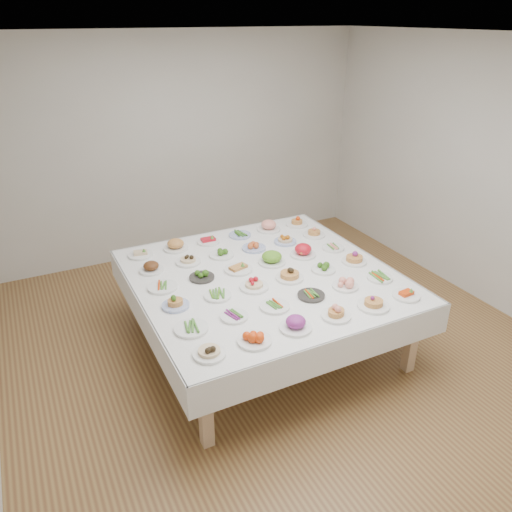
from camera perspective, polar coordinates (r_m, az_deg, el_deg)
name	(u,v)px	position (r m, az deg, el deg)	size (l,w,h in m)	color
room_envelope	(276,160)	(4.29, 2.25, 10.90)	(5.02, 5.02, 2.81)	olive
display_table	(263,281)	(4.69, 0.82, -2.84)	(2.35, 2.35, 0.75)	white
dish_0	(209,349)	(3.61, -5.39, -10.49)	(0.24, 0.24, 0.12)	white
dish_1	(254,336)	(3.72, -0.18, -9.11)	(0.26, 0.26, 0.12)	white
dish_2	(296,321)	(3.87, 4.57, -7.42)	(0.25, 0.25, 0.15)	white
dish_3	(336,310)	(4.05, 9.17, -6.13)	(0.24, 0.24, 0.14)	white
dish_4	(374,301)	(4.25, 13.31, -5.03)	(0.26, 0.26, 0.13)	white
dish_5	(406,293)	(4.48, 16.80, -4.12)	(0.23, 0.23, 0.09)	white
dish_6	(191,327)	(3.90, -7.42, -8.02)	(0.27, 0.26, 0.06)	white
dish_7	(234,315)	(4.02, -2.52, -6.80)	(0.22, 0.22, 0.05)	white
dish_8	(275,305)	(4.15, 2.14, -5.64)	(0.25, 0.25, 0.05)	white
dish_9	(311,295)	(4.32, 6.32, -4.43)	(0.23, 0.23, 0.05)	#2D2A28
dish_10	(345,283)	(4.50, 10.19, -3.01)	(0.23, 0.23, 0.11)	white
dish_11	(380,276)	(4.71, 13.96, -2.28)	(0.23, 0.23, 0.06)	white
dish_12	(175,301)	(4.19, -9.21, -5.14)	(0.23, 0.23, 0.12)	#4C66B2
dish_13	(218,295)	(4.31, -4.41, -4.43)	(0.23, 0.23, 0.05)	white
dish_14	(254,281)	(4.40, -0.22, -2.90)	(0.26, 0.26, 0.14)	white
dish_15	(290,272)	(4.56, 3.88, -1.85)	(0.25, 0.25, 0.15)	white
dish_16	(323,267)	(4.75, 7.72, -1.30)	(0.22, 0.22, 0.09)	white
dish_17	(355,257)	(4.95, 11.20, -0.07)	(0.24, 0.24, 0.14)	white
dish_18	(162,286)	(4.50, -10.64, -3.41)	(0.26, 0.26, 0.05)	white
dish_19	(202,274)	(4.60, -6.23, -2.11)	(0.23, 0.23, 0.10)	#2D2A28
dish_20	(238,266)	(4.71, -2.04, -1.19)	(0.26, 0.26, 0.11)	white
dish_21	(272,255)	(4.84, 1.82, 0.07)	(0.28, 0.28, 0.17)	white
dish_22	(303,249)	(5.01, 5.41, 0.76)	(0.26, 0.26, 0.15)	white
dish_23	(333,247)	(5.22, 8.80, 1.00)	(0.23, 0.23, 0.05)	white
dish_24	(151,266)	(4.80, -11.90, -1.13)	(0.23, 0.23, 0.12)	white
dish_25	(188,258)	(4.90, -7.78, -0.22)	(0.24, 0.24, 0.12)	white
dish_26	(222,252)	(5.00, -3.96, 0.48)	(0.24, 0.24, 0.11)	white
dish_27	(254,246)	(5.14, -0.25, 1.19)	(0.24, 0.24, 0.10)	#4C66B2
dish_28	(285,237)	(5.29, 3.37, 2.18)	(0.23, 0.23, 0.14)	#4C66B2
dish_29	(314,232)	(5.49, 6.66, 2.77)	(0.24, 0.24, 0.12)	white
dish_30	(140,253)	(5.13, -13.07, 0.37)	(0.24, 0.24, 0.10)	white
dish_31	(175,243)	(5.19, -9.19, 1.52)	(0.28, 0.28, 0.16)	white
dish_32	(208,239)	(5.32, -5.49, 1.94)	(0.23, 0.23, 0.10)	white
dish_33	(240,234)	(5.46, -1.86, 2.51)	(0.24, 0.24, 0.05)	#4C66B2
dish_34	(269,224)	(5.59, 1.46, 3.66)	(0.27, 0.27, 0.16)	white
dish_35	(297,221)	(5.75, 4.70, 4.04)	(0.25, 0.25, 0.13)	white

